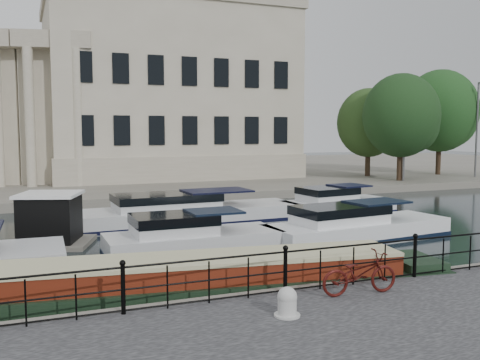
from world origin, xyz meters
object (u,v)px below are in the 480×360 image
bicycle (359,273)px  narrowboat (172,289)px  harbour_hut (50,222)px  mooring_bollard (287,302)px

bicycle → narrowboat: (-4.03, 2.75, -0.72)m
bicycle → harbour_hut: harbour_hut is taller
mooring_bollard → harbour_hut: 12.98m
bicycle → mooring_bollard: 2.48m
mooring_bollard → harbour_hut: (-4.36, 12.22, 0.10)m
mooring_bollard → narrowboat: bearing=115.8°
bicycle → harbour_hut: 13.33m
mooring_bollard → narrowboat: 3.88m
mooring_bollard → narrowboat: (-1.67, 3.46, -0.49)m
mooring_bollard → harbour_hut: harbour_hut is taller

